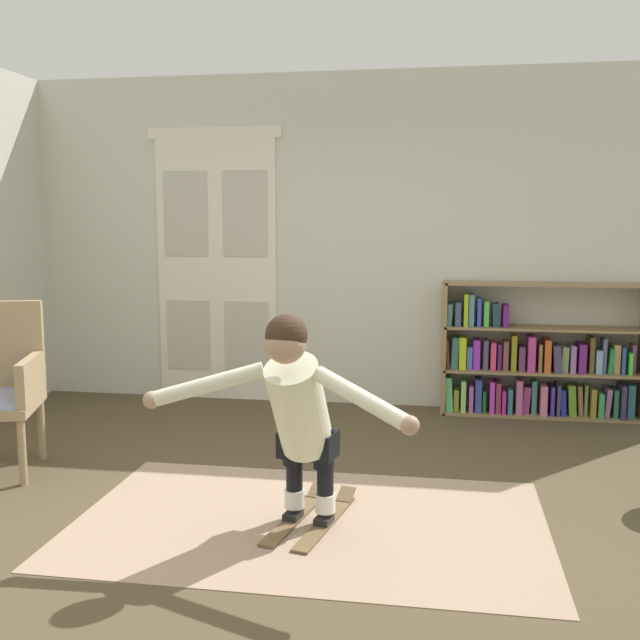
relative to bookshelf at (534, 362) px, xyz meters
The scene contains 7 objects.
ground_plane 2.86m from the bookshelf, 122.28° to the right, with size 7.20×7.20×0.00m, color #4D412B.
back_wall 1.82m from the bookshelf, behind, with size 6.00×0.10×2.90m, color beige.
double_door 2.90m from the bookshelf, behind, with size 1.22×0.05×2.45m.
rug 2.94m from the bookshelf, 120.14° to the right, with size 2.56×1.61×0.01m, color tan.
bookshelf is the anchor object (origin of this frame).
skis_pair 2.91m from the bookshelf, 120.33° to the right, with size 0.42×0.83×0.07m.
person_skier 3.07m from the bookshelf, 119.08° to the right, with size 1.41×0.78×1.11m.
Camera 1 is at (0.74, -3.91, 1.65)m, focal length 41.54 mm.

